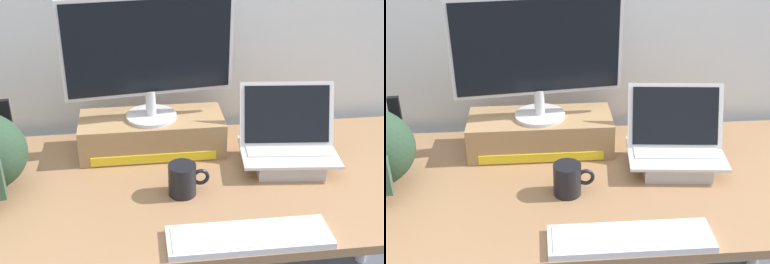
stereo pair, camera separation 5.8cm
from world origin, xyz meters
TOP-DOWN VIEW (x-y plane):
  - desk at (0.00, 0.00)m, footprint 1.78×0.76m
  - toner_box_yellow at (-0.12, 0.22)m, footprint 0.51×0.21m
  - desktop_monitor at (-0.12, 0.22)m, footprint 0.57×0.18m
  - open_laptop at (0.33, 0.06)m, footprint 0.34×0.25m
  - external_keyboard at (0.12, -0.32)m, footprint 0.45×0.13m
  - coffee_mug at (-0.04, -0.07)m, footprint 0.13×0.09m

SIDE VIEW (x-z plane):
  - desk at x=0.00m, z-range 0.29..1.01m
  - external_keyboard at x=0.12m, z-range 0.72..0.74m
  - coffee_mug at x=-0.04m, z-range 0.72..0.82m
  - open_laptop at x=0.33m, z-range 0.64..0.90m
  - toner_box_yellow at x=-0.12m, z-range 0.72..0.84m
  - desktop_monitor at x=-0.12m, z-range 0.86..1.29m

